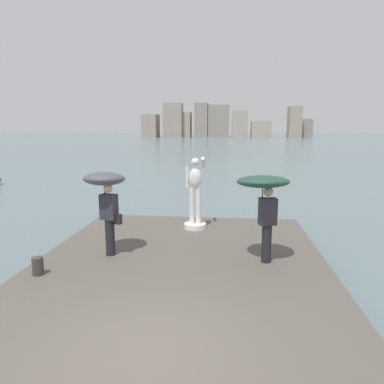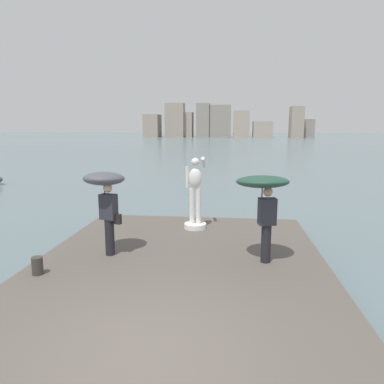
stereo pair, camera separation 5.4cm
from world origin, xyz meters
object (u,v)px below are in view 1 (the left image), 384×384
onlooker_right (264,191)px  mooring_bollard (38,266)px  statue_white_figure (195,199)px  onlooker_left (106,190)px

onlooker_right → mooring_bollard: (-4.68, -1.22, -1.45)m
statue_white_figure → onlooker_left: statue_white_figure is taller
onlooker_right → mooring_bollard: bearing=-165.3°
statue_white_figure → mooring_bollard: bearing=-127.5°
onlooker_left → statue_white_figure: bearing=52.7°
onlooker_right → mooring_bollard: 5.05m
onlooker_left → onlooker_right: 3.64m
statue_white_figure → mooring_bollard: 4.85m
onlooker_left → onlooker_right: (3.64, -0.12, 0.05)m
statue_white_figure → onlooker_right: statue_white_figure is taller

